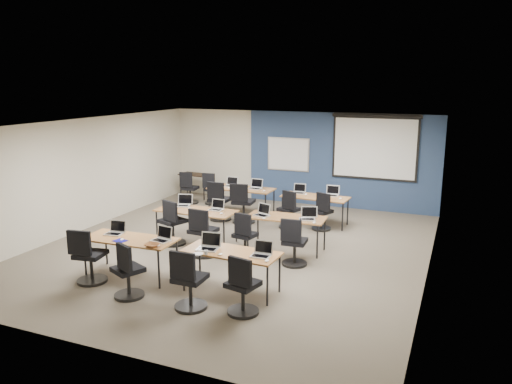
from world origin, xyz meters
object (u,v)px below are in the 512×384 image
at_px(task_chair_2, 189,285).
at_px(task_chair_3, 242,290).
at_px(laptop_10, 299,191).
at_px(training_table_front_right, 231,254).
at_px(task_chair_8, 219,204).
at_px(task_chair_10, 289,213).
at_px(laptop_9, 256,186).
at_px(task_chair_11, 322,214).
at_px(training_table_mid_right, 286,219).
at_px(task_chair_9, 243,206).
at_px(laptop_3, 262,252).
at_px(task_chair_1, 127,275).
at_px(utility_table, 195,177).
at_px(laptop_11, 332,193).
at_px(laptop_0, 115,231).
at_px(laptop_5, 217,207).
at_px(training_table_front_left, 130,241).
at_px(spare_chair_b, 189,190).
at_px(laptop_2, 209,245).
at_px(task_chair_6, 245,239).
at_px(laptop_1, 162,237).
at_px(task_chair_4, 172,226).
at_px(laptop_8, 231,184).
at_px(training_table_mid_left, 196,212).
at_px(whiteboard, 288,154).
at_px(training_table_back_right, 315,198).
at_px(training_table_back_left, 241,190).
at_px(task_chair_5, 202,236).
at_px(task_chair_0, 88,261).
at_px(laptop_4, 183,203).
at_px(spare_chair_a, 211,191).
at_px(laptop_7, 308,216).

bearing_deg(task_chair_2, task_chair_3, 9.49).
bearing_deg(laptop_10, training_table_front_right, -93.29).
distance_m(task_chair_8, task_chair_10, 1.92).
relative_size(laptop_9, task_chair_11, 0.36).
xyz_separation_m(training_table_mid_right, task_chair_9, (-1.70, 1.51, -0.24)).
bearing_deg(laptop_3, task_chair_1, -159.25).
bearing_deg(utility_table, laptop_11, -10.77).
relative_size(laptop_0, task_chair_2, 0.32).
bearing_deg(task_chair_11, laptop_5, -116.08).
height_order(training_table_front_left, task_chair_2, task_chair_2).
bearing_deg(task_chair_10, task_chair_1, -82.43).
bearing_deg(task_chair_9, spare_chair_b, 144.20).
bearing_deg(task_chair_11, laptop_2, -79.38).
height_order(task_chair_2, task_chair_6, task_chair_2).
bearing_deg(task_chair_6, laptop_1, -109.70).
xyz_separation_m(training_table_front_right, task_chair_9, (-1.56, 3.95, -0.24)).
bearing_deg(laptop_0, laptop_3, -10.20).
bearing_deg(task_chair_11, task_chair_4, -116.84).
distance_m(training_table_mid_right, laptop_9, 2.92).
height_order(task_chair_4, task_chair_11, task_chair_4).
bearing_deg(task_chair_9, laptop_8, 123.40).
bearing_deg(task_chair_11, spare_chair_b, -171.52).
bearing_deg(utility_table, training_table_mid_left, -56.62).
distance_m(whiteboard, task_chair_11, 3.11).
bearing_deg(training_table_back_right, task_chair_8, -162.98).
bearing_deg(task_chair_3, task_chair_9, 126.07).
xyz_separation_m(training_table_back_left, task_chair_5, (0.62, -3.35, -0.25)).
xyz_separation_m(task_chair_0, task_chair_6, (2.03, 2.33, -0.03)).
bearing_deg(task_chair_9, laptop_4, -125.17).
xyz_separation_m(task_chair_11, spare_chair_a, (-3.70, 1.29, -0.01)).
bearing_deg(laptop_5, task_chair_4, -140.96).
bearing_deg(task_chair_1, laptop_2, 63.98).
xyz_separation_m(laptop_7, spare_chair_a, (-3.85, 2.97, -0.41)).
bearing_deg(task_chair_3, laptop_9, 122.65).
bearing_deg(task_chair_3, utility_table, 136.47).
height_order(training_table_front_right, laptop_11, laptop_11).
relative_size(task_chair_8, laptop_11, 3.15).
height_order(training_table_mid_left, laptop_5, laptop_5).
xyz_separation_m(laptop_1, task_chair_8, (-0.82, 3.91, -0.36)).
distance_m(laptop_0, utility_table, 6.15).
distance_m(laptop_1, laptop_4, 2.57).
distance_m(laptop_8, task_chair_10, 2.20).
xyz_separation_m(training_table_back_left, laptop_8, (-0.35, 0.09, 0.11)).
xyz_separation_m(training_table_front_right, task_chair_5, (-1.32, 1.39, -0.25)).
bearing_deg(task_chair_8, task_chair_0, -94.46).
bearing_deg(task_chair_11, laptop_3, -66.02).
bearing_deg(training_table_mid_right, laptop_11, 77.18).
bearing_deg(training_table_mid_right, laptop_4, 177.10).
bearing_deg(task_chair_8, laptop_10, 21.32).
xyz_separation_m(laptop_2, task_chair_6, (-0.08, 1.71, -0.40)).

